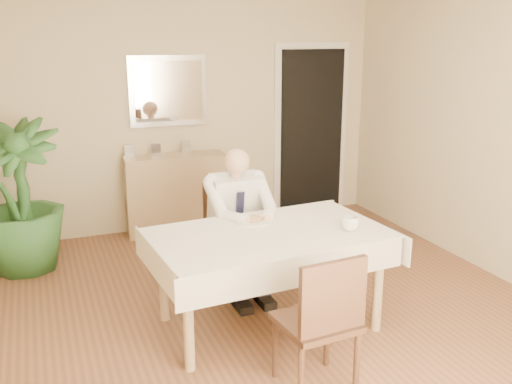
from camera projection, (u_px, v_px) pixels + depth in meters
name	position (u px, v px, depth m)	size (l,w,h in m)	color
room	(274.00, 157.00, 4.08)	(5.00, 5.02, 2.60)	brown
doorway	(311.00, 132.00, 6.91)	(0.96, 0.07, 2.10)	white
mirror	(169.00, 91.00, 6.16)	(0.86, 0.04, 0.76)	silver
dining_table	(269.00, 243.00, 4.19)	(1.79, 1.14, 0.75)	tan
chair_far	(230.00, 228.00, 5.03)	(0.46, 0.46, 0.88)	#3D2416
chair_near	(323.00, 317.00, 3.40)	(0.47, 0.47, 0.93)	#3D2416
seated_man	(241.00, 216.00, 4.72)	(0.48, 0.72, 1.24)	white
plate	(253.00, 222.00, 4.37)	(0.26, 0.26, 0.02)	white
food	(253.00, 219.00, 4.37)	(0.14, 0.14, 0.06)	olive
knife	(261.00, 221.00, 4.33)	(0.01, 0.01, 0.13)	silver
fork	(251.00, 222.00, 4.30)	(0.01, 0.01, 0.13)	silver
coffee_mug	(350.00, 223.00, 4.19)	(0.13, 0.13, 0.10)	white
sideboard	(176.00, 194.00, 6.32)	(1.09, 0.37, 0.87)	tan
photo_frame_left	(129.00, 151.00, 6.08)	(0.10, 0.02, 0.14)	silver
photo_frame_center	(156.00, 150.00, 6.13)	(0.10, 0.02, 0.14)	silver
photo_frame_right	(186.00, 147.00, 6.31)	(0.10, 0.02, 0.14)	silver
potted_palm	(19.00, 197.00, 5.23)	(0.79, 0.79, 1.41)	#265322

